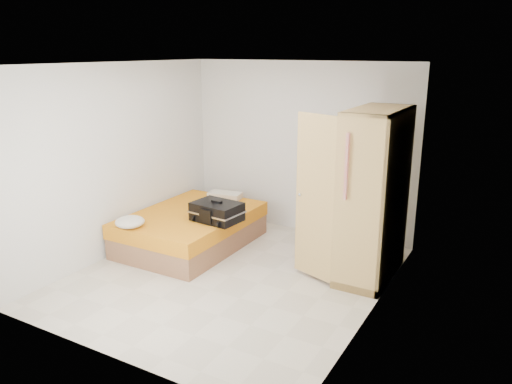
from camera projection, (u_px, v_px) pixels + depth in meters
The scene contains 7 objects.
room at pixel (229, 176), 5.93m from camera, with size 4.00×4.02×2.60m.
bed at pixel (191, 229), 7.22m from camera, with size 1.42×2.02×0.50m.
wardrobe at pixel (369, 200), 6.06m from camera, with size 1.15×1.20×2.10m.
person at pixel (323, 200), 6.29m from camera, with size 0.68×0.44×1.86m, color red.
suitcase at pixel (217, 212), 6.79m from camera, with size 0.69×0.55×0.28m.
round_cushion at pixel (130, 222), 6.55m from camera, with size 0.38×0.38×0.15m, color silver.
pillow at pixel (225, 195), 7.83m from camera, with size 0.51×0.26×0.09m, color silver.
Camera 1 is at (3.11, -4.85, 2.76)m, focal length 35.00 mm.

